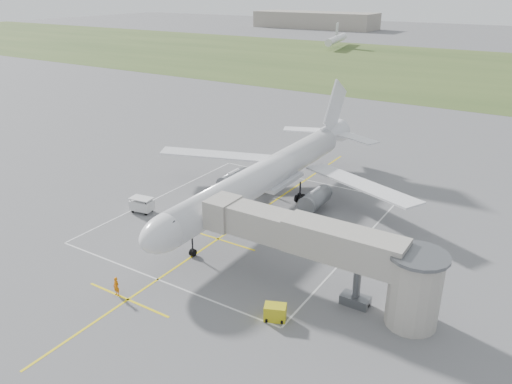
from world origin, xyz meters
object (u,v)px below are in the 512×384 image
Objects in this scene: airliner at (267,175)px; jet_bridge at (335,252)px; baggage_cart at (142,205)px; ramp_worker_wing at (246,190)px; gpu_unit at (275,313)px; ramp_worker_nose at (116,286)px.

airliner reaches higher than jet_bridge.
ramp_worker_wing is (8.45, 11.23, -0.06)m from baggage_cart.
ramp_worker_wing is (-19.78, 15.48, -3.80)m from jet_bridge.
gpu_unit is (-2.77, -5.75, -4.05)m from jet_bridge.
gpu_unit is 1.18× the size of ramp_worker_wing.
ramp_worker_wing is (-17.01, 21.24, 0.24)m from gpu_unit.
baggage_cart is (-12.51, -10.00, -3.39)m from airliner.
airliner is 24.12m from gpu_unit.
gpu_unit is at bearing -115.69° from jet_bridge.
gpu_unit is (12.95, -20.00, -3.69)m from airliner.
airliner is at bearing 88.93° from ramp_worker_nose.
airliner reaches higher than gpu_unit.
airliner is at bearing 30.59° from baggage_cart.
gpu_unit is 15.10m from ramp_worker_nose.
jet_bridge is 25.40m from ramp_worker_wing.
airliner is 15.53× the size of baggage_cart.
gpu_unit is at bearing -57.08° from airliner.
airliner is 24.86× the size of ramp_worker_wing.
airliner is 21.07× the size of gpu_unit.
jet_bridge is (15.72, -14.25, 0.35)m from airliner.
gpu_unit is at bearing 20.43° from ramp_worker_nose.
ramp_worker_wing is (-2.67, 25.98, 0.00)m from ramp_worker_nose.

